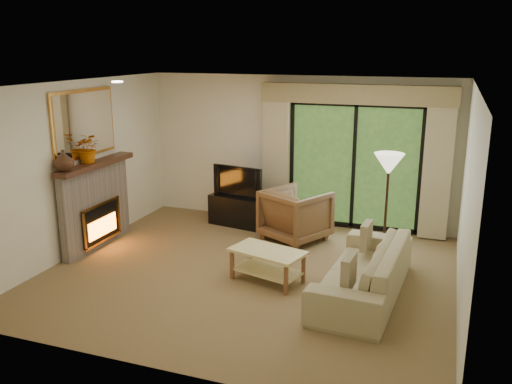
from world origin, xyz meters
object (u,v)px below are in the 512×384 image
(armchair, at_px, (296,215))
(sofa, at_px, (363,270))
(coffee_table, at_px, (267,265))
(media_console, at_px, (240,210))

(armchair, xyz_separation_m, sofa, (1.37, -1.67, -0.09))
(sofa, distance_m, coffee_table, 1.28)
(media_console, xyz_separation_m, sofa, (2.49, -2.09, 0.07))
(armchair, height_order, sofa, armchair)
(media_console, distance_m, coffee_table, 2.44)
(armchair, relative_size, coffee_table, 0.95)
(media_console, bearing_deg, coffee_table, -50.37)
(armchair, distance_m, sofa, 2.16)
(media_console, height_order, sofa, sofa)
(media_console, bearing_deg, sofa, -30.26)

